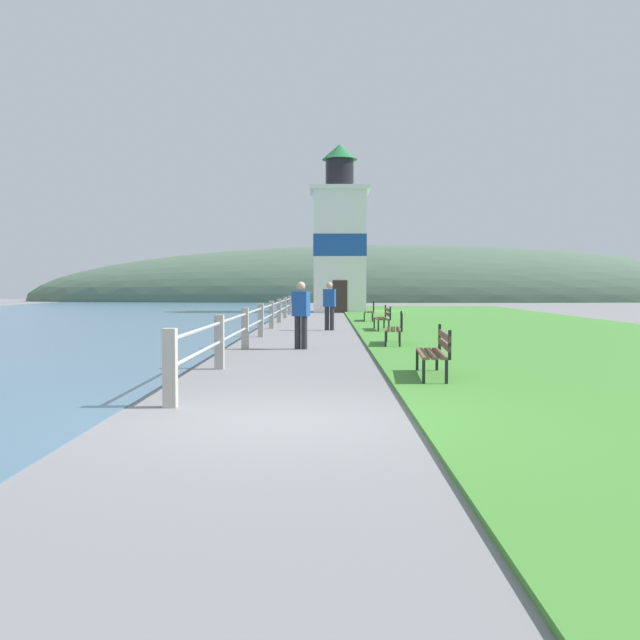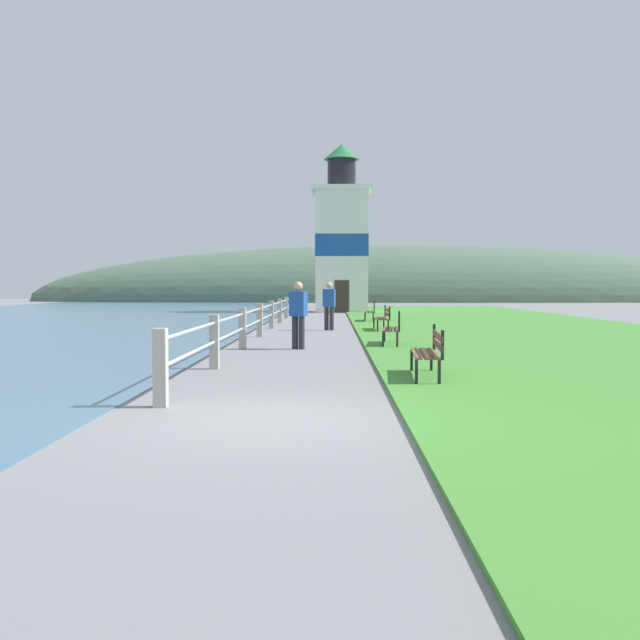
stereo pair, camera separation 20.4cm
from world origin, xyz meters
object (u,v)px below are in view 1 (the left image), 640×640
at_px(park_bench_near, 436,350).
at_px(lighthouse, 340,241).
at_px(person_strolling, 301,313).
at_px(park_bench_far, 384,317).
at_px(person_by_railing, 329,304).
at_px(park_bench_by_lighthouse, 370,310).
at_px(park_bench_midway, 396,327).

relative_size(park_bench_near, lighthouse, 0.18).
bearing_deg(lighthouse, park_bench_near, -88.05).
height_order(lighthouse, person_strolling, lighthouse).
distance_m(park_bench_far, lighthouse, 19.87).
xyz_separation_m(park_bench_far, person_strolling, (-2.75, -7.23, 0.42)).
bearing_deg(person_by_railing, park_bench_far, -96.30).
distance_m(park_bench_by_lighthouse, lighthouse, 13.36).
relative_size(park_bench_midway, person_by_railing, 1.02).
bearing_deg(person_strolling, person_by_railing, 19.14).
height_order(park_bench_near, park_bench_by_lighthouse, same).
xyz_separation_m(park_bench_near, park_bench_far, (0.15, 13.33, 0.00)).
xyz_separation_m(lighthouse, person_strolling, (-1.49, -26.66, -3.54)).
xyz_separation_m(park_bench_far, lighthouse, (-1.26, 19.43, 3.96)).
height_order(park_bench_far, person_strolling, person_strolling).
distance_m(park_bench_far, person_by_railing, 2.14).
bearing_deg(park_bench_near, person_by_railing, -78.65).
height_order(park_bench_by_lighthouse, person_by_railing, person_by_railing).
height_order(park_bench_midway, person_strolling, person_strolling).
bearing_deg(park_bench_far, park_bench_by_lighthouse, -89.92).
xyz_separation_m(park_bench_near, person_by_railing, (-1.83, 14.04, 0.44)).
height_order(park_bench_near, park_bench_far, same).
relative_size(park_bench_near, park_bench_far, 0.99).
bearing_deg(lighthouse, park_bench_by_lighthouse, -84.65).
distance_m(park_bench_near, park_bench_by_lighthouse, 20.06).
bearing_deg(park_bench_by_lighthouse, person_strolling, 82.33).
bearing_deg(person_by_railing, person_strolling, -172.25).
bearing_deg(park_bench_near, lighthouse, -84.12).
bearing_deg(lighthouse, park_bench_midway, -87.56).
xyz_separation_m(park_bench_far, person_by_railing, (-1.97, 0.71, 0.44)).
height_order(park_bench_near, person_by_railing, person_by_railing).
relative_size(lighthouse, person_strolling, 5.97).
height_order(park_bench_by_lighthouse, person_strolling, person_strolling).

